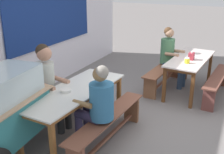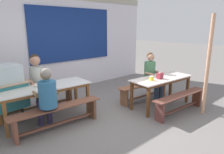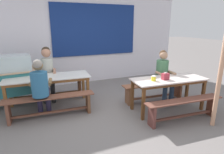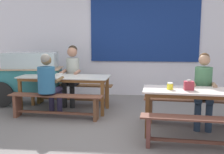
# 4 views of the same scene
# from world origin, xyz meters

# --- Properties ---
(ground_plane) EXTENTS (40.00, 40.00, 0.00)m
(ground_plane) POSITION_xyz_m (0.00, 0.00, 0.00)
(ground_plane) COLOR slate
(backdrop_wall) EXTENTS (7.08, 0.23, 2.96)m
(backdrop_wall) POSITION_xyz_m (0.03, 2.65, 1.55)
(backdrop_wall) COLOR white
(backdrop_wall) RESTS_ON ground_plane
(dining_table_far) EXTENTS (1.93, 0.80, 0.75)m
(dining_table_far) POSITION_xyz_m (-1.17, 0.96, 0.67)
(dining_table_far) COLOR silver
(dining_table_far) RESTS_ON ground_plane
(dining_table_near) EXTENTS (1.71, 0.77, 0.75)m
(dining_table_near) POSITION_xyz_m (1.30, -0.25, 0.67)
(dining_table_near) COLOR silver
(dining_table_near) RESTS_ON ground_plane
(bench_far_back) EXTENTS (1.87, 0.40, 0.46)m
(bench_far_back) POSITION_xyz_m (-1.13, 1.52, 0.31)
(bench_far_back) COLOR brown
(bench_far_back) RESTS_ON ground_plane
(bench_far_front) EXTENTS (1.84, 0.39, 0.46)m
(bench_far_front) POSITION_xyz_m (-1.20, 0.39, 0.30)
(bench_far_front) COLOR brown
(bench_far_front) RESTS_ON ground_plane
(bench_near_back) EXTENTS (1.71, 0.43, 0.46)m
(bench_near_back) POSITION_xyz_m (1.34, 0.31, 0.31)
(bench_near_back) COLOR brown
(bench_near_back) RESTS_ON ground_plane
(bench_near_front) EXTENTS (1.70, 0.38, 0.46)m
(bench_near_front) POSITION_xyz_m (1.26, -0.82, 0.31)
(bench_near_front) COLOR brown
(bench_near_front) RESTS_ON ground_plane
(food_cart) EXTENTS (1.81, 0.90, 1.20)m
(food_cart) POSITION_xyz_m (-2.12, 1.47, 0.71)
(food_cart) COLOR teal
(food_cart) RESTS_ON ground_plane
(person_right_near_table) EXTENTS (0.45, 0.59, 1.30)m
(person_right_near_table) POSITION_xyz_m (1.51, 0.22, 0.73)
(person_right_near_table) COLOR #263850
(person_right_near_table) RESTS_ON ground_plane
(person_left_back_turned) EXTENTS (0.48, 0.57, 1.25)m
(person_left_back_turned) POSITION_xyz_m (-1.35, 0.47, 0.71)
(person_left_back_turned) COLOR #302B4C
(person_left_back_turned) RESTS_ON ground_plane
(person_center_facing) EXTENTS (0.43, 0.55, 1.37)m
(person_center_facing) POSITION_xyz_m (-1.13, 1.45, 0.79)
(person_center_facing) COLOR #242627
(person_center_facing) RESTS_ON ground_plane
(tissue_box) EXTENTS (0.15, 0.10, 0.16)m
(tissue_box) POSITION_xyz_m (1.17, -0.28, 0.82)
(tissue_box) COLOR #A02F3C
(tissue_box) RESTS_ON dining_table_near
(condiment_jar) EXTENTS (0.10, 0.10, 0.11)m
(condiment_jar) POSITION_xyz_m (0.89, -0.26, 0.80)
(condiment_jar) COLOR yellow
(condiment_jar) RESTS_ON dining_table_near
(soup_bowl) EXTENTS (0.15, 0.15, 0.04)m
(soup_bowl) POSITION_xyz_m (-1.29, 1.02, 0.77)
(soup_bowl) COLOR silver
(soup_bowl) RESTS_ON dining_table_far
(wooden_support_post) EXTENTS (0.08, 0.08, 2.24)m
(wooden_support_post) POSITION_xyz_m (1.68, -1.17, 1.12)
(wooden_support_post) COLOR tan
(wooden_support_post) RESTS_ON ground_plane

